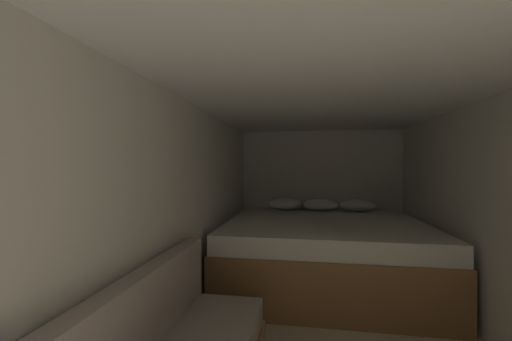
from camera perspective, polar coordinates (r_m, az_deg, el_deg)
The scene contains 4 objects.
wall_back at distance 4.87m, azimuth 11.93°, elevation -4.38°, with size 2.54×0.05×1.99m, color silver.
wall_left at distance 2.50m, azimuth -15.08°, elevation -9.30°, with size 0.05×5.14×1.99m, color silver.
ceiling_slab at distance 2.33m, azimuth 15.11°, elevation 15.22°, with size 2.54×5.14×0.05m, color white.
bed at distance 3.90m, azimuth 12.68°, elevation -14.62°, with size 2.32×2.06×0.95m.
Camera 1 is at (-0.23, -0.25, 1.43)m, focal length 21.22 mm.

